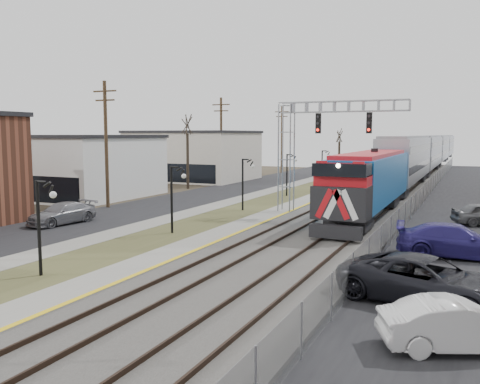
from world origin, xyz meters
The scene contains 19 objects.
street_west centered at (-11.50, 35.00, 0.02)m, with size 7.00×120.00×0.04m, color black.
sidewalk centered at (-7.00, 35.00, 0.04)m, with size 2.00×120.00×0.08m, color gray.
grass_median centered at (-4.00, 35.00, 0.03)m, with size 4.00×120.00×0.06m, color #484927.
platform centered at (-1.00, 35.00, 0.12)m, with size 2.00×120.00×0.24m, color gray.
ballast_bed centered at (4.00, 35.00, 0.10)m, with size 8.00×120.00×0.20m, color #595651.
platform_edge centered at (-0.12, 35.00, 0.24)m, with size 0.24×120.00×0.01m, color gold.
track_near centered at (2.00, 35.00, 0.28)m, with size 1.58×120.00×0.15m.
track_far centered at (5.50, 35.00, 0.28)m, with size 1.58×120.00×0.15m.
train centered at (5.50, 74.99, 2.94)m, with size 3.00×108.65×5.33m.
signal_gantry centered at (1.22, 27.99, 5.59)m, with size 9.00×1.07×8.15m.
lampposts centered at (-4.00, 18.29, 2.00)m, with size 0.14×62.14×4.00m.
utility_poles centered at (-14.50, 25.00, 5.00)m, with size 0.28×80.28×10.00m.
fence centered at (8.20, 35.00, 0.80)m, with size 0.04×120.00×1.60m, color gray.
buildings_west centered at (-21.00, 24.21, 3.01)m, with size 14.00×67.00×7.00m.
bare_trees centered at (-12.66, 38.91, 2.70)m, with size 12.30×42.30×5.95m.
car_lot_b centered at (11.86, 7.38, 0.69)m, with size 1.46×4.17×1.38m, color silver.
car_lot_c centered at (10.71, 11.00, 0.82)m, with size 2.72×5.89×1.64m, color black.
car_lot_d centered at (11.39, 18.69, 0.79)m, with size 2.21×5.43×1.57m, color navy.
car_street_b centered at (-12.23, 17.68, 0.69)m, with size 1.93×4.74×1.37m, color slate.
Camera 1 is at (12.06, -7.05, 5.84)m, focal length 38.00 mm.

